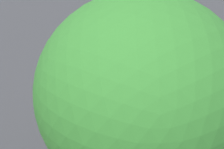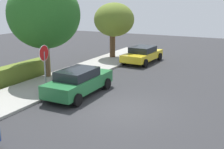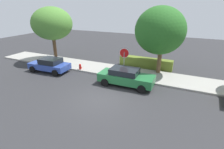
# 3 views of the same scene
# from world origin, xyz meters

# --- Properties ---
(ground_plane) EXTENTS (60.00, 60.00, 0.00)m
(ground_plane) POSITION_xyz_m (0.00, 0.00, 0.00)
(ground_plane) COLOR #2D2D30
(sidewalk_curb) EXTENTS (32.00, 3.14, 0.14)m
(sidewalk_curb) POSITION_xyz_m (0.00, 5.56, 0.07)
(sidewalk_curb) COLOR #9E9B93
(sidewalk_curb) RESTS_ON ground_plane
(stop_sign) EXTENTS (0.85, 0.12, 2.71)m
(stop_sign) POSITION_xyz_m (-0.06, 4.52, 1.88)
(stop_sign) COLOR gray
(stop_sign) RESTS_ON ground_plane
(parked_car_green) EXTENTS (4.54, 2.00, 1.44)m
(parked_car_green) POSITION_xyz_m (0.73, 2.92, 0.75)
(parked_car_green) COLOR #236B38
(parked_car_green) RESTS_ON ground_plane
(parked_car_yellow) EXTENTS (4.55, 2.28, 1.33)m
(parked_car_yellow) POSITION_xyz_m (10.13, 2.97, 0.70)
(parked_car_yellow) COLOR yellow
(parked_car_yellow) RESTS_ON ground_plane
(street_tree_near_corner) EXTENTS (3.46, 3.46, 4.83)m
(street_tree_near_corner) POSITION_xyz_m (10.53, 5.81, 3.36)
(street_tree_near_corner) COLOR #513823
(street_tree_near_corner) RESTS_ON ground_plane
(street_tree_mid_block) EXTENTS (4.46, 4.46, 6.23)m
(street_tree_mid_block) POSITION_xyz_m (2.50, 6.56, 4.11)
(street_tree_mid_block) COLOR brown
(street_tree_mid_block) RESTS_ON ground_plane
(front_yard_hedge) EXTENTS (5.53, 0.83, 1.09)m
(front_yard_hedge) POSITION_xyz_m (1.09, 7.84, 0.54)
(front_yard_hedge) COLOR olive
(front_yard_hedge) RESTS_ON ground_plane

